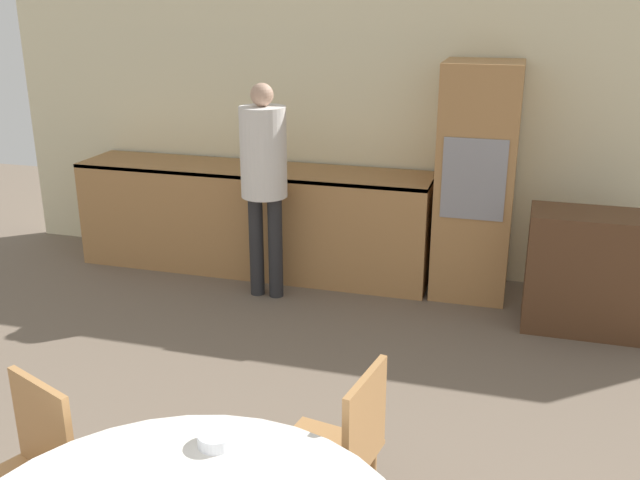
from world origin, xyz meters
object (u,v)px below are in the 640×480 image
Objects in this scene: sideboard at (593,273)px; bowl_near at (216,439)px; chair_far_right at (341,450)px; person_standing at (264,168)px; oven_unit at (476,182)px; chair_far_left at (25,476)px.

sideboard is 6.67× the size of bowl_near.
bowl_near is (-0.35, -0.43, 0.27)m from chair_far_right.
person_standing reaches higher than bowl_near.
person_standing is at bearing -143.27° from chair_far_right.
sideboard is at bearing 1.60° from person_standing.
bowl_near is (-0.63, -3.45, -0.14)m from oven_unit.
bowl_near is at bearing -116.64° from sideboard.
oven_unit is at bearing 18.84° from person_standing.
oven_unit is at bearing 90.72° from chair_far_left.
chair_far_right is 0.52× the size of person_standing.
person_standing is (-0.12, 3.00, 0.54)m from chair_far_left.
chair_far_right is at bearing 46.37° from chair_far_left.
oven_unit is 1.09m from sideboard.
bowl_near is (0.90, -2.92, -0.26)m from person_standing.
sideboard is 3.36m from bowl_near.
sideboard is 2.81m from chair_far_right.
person_standing is 12.19× the size of bowl_near.
chair_far_right reaches higher than bowl_near.
sideboard reaches higher than bowl_near.
chair_far_right is at bearing -63.32° from person_standing.
chair_far_left and chair_far_right have the same top height.
person_standing is at bearing 114.85° from chair_far_left.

